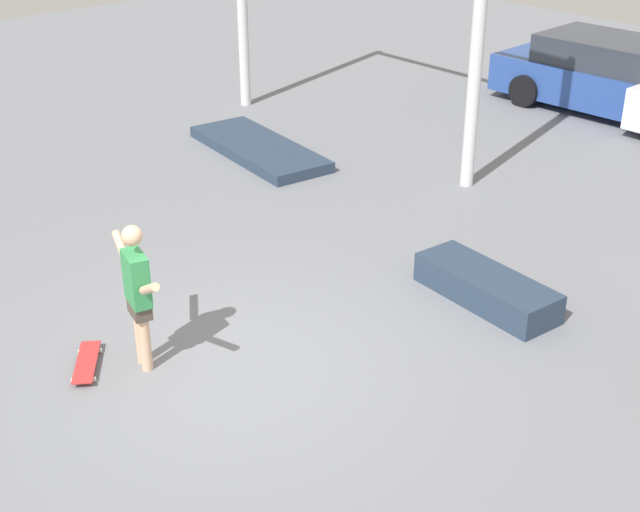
{
  "coord_description": "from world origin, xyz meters",
  "views": [
    {
      "loc": [
        6.43,
        -4.51,
        5.26
      ],
      "look_at": [
        -0.26,
        1.46,
        0.73
      ],
      "focal_mm": 50.0,
      "sensor_mm": 36.0,
      "label": 1
    }
  ],
  "objects_px": {
    "manual_pad": "(259,149)",
    "skateboarder": "(138,290)",
    "skateboard": "(87,362)",
    "parked_car_blue": "(614,78)",
    "grind_box": "(486,288)"
  },
  "relations": [
    {
      "from": "parked_car_blue",
      "to": "skateboarder",
      "type": "bearing_deg",
      "value": -84.53
    },
    {
      "from": "grind_box",
      "to": "parked_car_blue",
      "type": "height_order",
      "value": "parked_car_blue"
    },
    {
      "from": "manual_pad",
      "to": "parked_car_blue",
      "type": "height_order",
      "value": "parked_car_blue"
    },
    {
      "from": "skateboarder",
      "to": "skateboard",
      "type": "height_order",
      "value": "skateboarder"
    },
    {
      "from": "grind_box",
      "to": "skateboard",
      "type": "bearing_deg",
      "value": -114.06
    },
    {
      "from": "manual_pad",
      "to": "skateboarder",
      "type": "bearing_deg",
      "value": -48.9
    },
    {
      "from": "parked_car_blue",
      "to": "skateboard",
      "type": "bearing_deg",
      "value": -86.62
    },
    {
      "from": "skateboard",
      "to": "manual_pad",
      "type": "height_order",
      "value": "manual_pad"
    },
    {
      "from": "skateboarder",
      "to": "parked_car_blue",
      "type": "distance_m",
      "value": 11.45
    },
    {
      "from": "skateboarder",
      "to": "skateboard",
      "type": "bearing_deg",
      "value": -113.33
    },
    {
      "from": "skateboarder",
      "to": "skateboard",
      "type": "xyz_separation_m",
      "value": [
        -0.37,
        -0.48,
        -0.84
      ]
    },
    {
      "from": "parked_car_blue",
      "to": "grind_box",
      "type": "bearing_deg",
      "value": -70.28
    },
    {
      "from": "skateboarder",
      "to": "parked_car_blue",
      "type": "xyz_separation_m",
      "value": [
        -1.57,
        11.34,
        -0.23
      ]
    },
    {
      "from": "skateboarder",
      "to": "manual_pad",
      "type": "xyz_separation_m",
      "value": [
        -4.24,
        4.87,
        -0.81
      ]
    },
    {
      "from": "skateboarder",
      "to": "parked_car_blue",
      "type": "height_order",
      "value": "skateboarder"
    }
  ]
}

